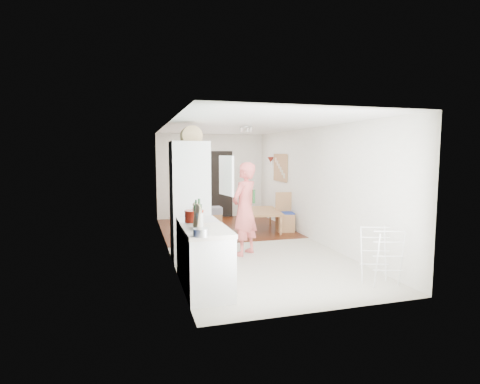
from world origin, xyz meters
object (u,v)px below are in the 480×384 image
person (245,201)px  stool (214,223)px  dining_chair (285,212)px  dining_table (263,221)px  drying_rack (381,256)px

person → stool: size_ratio=4.56×
stool → dining_chair: bearing=-13.9°
person → dining_table: 2.49m
person → drying_rack: 2.67m
dining_table → person: bearing=161.1°
person → drying_rack: person is taller
person → stool: (-0.14, 2.15, -0.82)m
dining_chair → drying_rack: bearing=-82.0°
dining_chair → stool: bearing=175.5°
dining_chair → stool: dining_chair is taller
dining_table → stool: stool is taller
person → dining_chair: size_ratio=2.16×
dining_chair → person: bearing=-122.8°
dining_chair → drying_rack: (-0.09, -3.86, -0.06)m
person → stool: bearing=-125.9°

